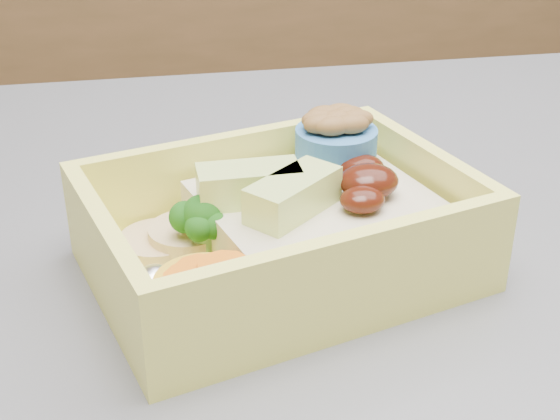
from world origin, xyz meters
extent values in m
cube|color=brown|center=(0.00, 1.20, 0.45)|extent=(3.20, 0.60, 0.90)
cube|color=#FFFB69|center=(-0.17, -0.01, 0.92)|extent=(0.21, 0.18, 0.01)
cube|color=#FFFB69|center=(-0.18, 0.05, 0.95)|extent=(0.18, 0.06, 0.04)
cube|color=#FFFB69|center=(-0.15, -0.07, 0.95)|extent=(0.18, 0.06, 0.04)
cube|color=#FFFB69|center=(-0.08, 0.01, 0.95)|extent=(0.04, 0.11, 0.04)
cube|color=#FFFB69|center=(-0.25, -0.03, 0.95)|extent=(0.04, 0.11, 0.04)
cube|color=#C1B288|center=(-0.14, 0.00, 0.94)|extent=(0.14, 0.13, 0.03)
ellipsoid|color=#381108|center=(-0.12, -0.01, 0.97)|extent=(0.04, 0.03, 0.02)
ellipsoid|color=#381108|center=(-0.12, 0.01, 0.96)|extent=(0.03, 0.03, 0.01)
ellipsoid|color=#381108|center=(-0.13, -0.02, 0.96)|extent=(0.03, 0.02, 0.01)
cube|color=#D2EC7C|center=(-0.16, -0.02, 0.97)|extent=(0.05, 0.05, 0.02)
cube|color=#D2EC7C|center=(-0.18, 0.00, 0.97)|extent=(0.05, 0.02, 0.02)
cylinder|color=#6DA558|center=(-0.20, -0.01, 0.94)|extent=(0.01, 0.01, 0.02)
sphere|color=#1A5713|center=(-0.20, -0.01, 0.95)|extent=(0.02, 0.02, 0.02)
sphere|color=#1A5713|center=(-0.20, 0.00, 0.95)|extent=(0.02, 0.02, 0.02)
sphere|color=#1A5713|center=(-0.21, 0.00, 0.95)|extent=(0.02, 0.02, 0.02)
sphere|color=#1A5713|center=(-0.20, -0.01, 0.95)|extent=(0.01, 0.01, 0.01)
sphere|color=#1A5713|center=(-0.21, -0.01, 0.95)|extent=(0.01, 0.01, 0.01)
sphere|color=#1A5713|center=(-0.21, 0.00, 0.95)|extent=(0.01, 0.01, 0.01)
cylinder|color=gold|center=(-0.21, -0.05, 0.94)|extent=(0.04, 0.04, 0.02)
cylinder|color=orange|center=(-0.21, -0.05, 0.95)|extent=(0.02, 0.02, 0.00)
cylinder|color=orange|center=(-0.21, -0.06, 0.95)|extent=(0.02, 0.02, 0.00)
cylinder|color=orange|center=(-0.20, -0.06, 0.95)|extent=(0.02, 0.02, 0.00)
cylinder|color=tan|center=(-0.23, 0.01, 0.93)|extent=(0.04, 0.04, 0.01)
cylinder|color=tan|center=(-0.21, 0.01, 0.94)|extent=(0.04, 0.04, 0.01)
ellipsoid|color=white|center=(-0.20, 0.02, 0.94)|extent=(0.02, 0.02, 0.02)
ellipsoid|color=white|center=(-0.23, -0.04, 0.94)|extent=(0.02, 0.02, 0.02)
cylinder|color=#3777BD|center=(-0.13, 0.04, 0.97)|extent=(0.04, 0.04, 0.02)
ellipsoid|color=brown|center=(-0.13, 0.04, 0.98)|extent=(0.02, 0.02, 0.01)
ellipsoid|color=brown|center=(-0.12, 0.04, 0.98)|extent=(0.02, 0.02, 0.01)
ellipsoid|color=brown|center=(-0.14, 0.04, 0.98)|extent=(0.02, 0.02, 0.01)
ellipsoid|color=brown|center=(-0.12, 0.03, 0.98)|extent=(0.02, 0.02, 0.01)
ellipsoid|color=brown|center=(-0.13, 0.03, 0.98)|extent=(0.02, 0.02, 0.01)
ellipsoid|color=brown|center=(-0.12, 0.04, 0.98)|extent=(0.02, 0.02, 0.01)
ellipsoid|color=brown|center=(-0.13, 0.04, 0.98)|extent=(0.02, 0.02, 0.01)
ellipsoid|color=brown|center=(-0.12, 0.05, 0.98)|extent=(0.02, 0.02, 0.01)
ellipsoid|color=brown|center=(-0.14, 0.03, 0.98)|extent=(0.02, 0.02, 0.01)
camera|label=1|loc=(-0.23, -0.34, 1.14)|focal=50.00mm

